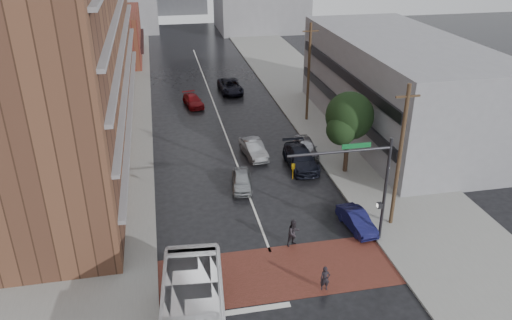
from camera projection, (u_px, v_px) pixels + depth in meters
ground at (280, 278)px, 29.15m from camera, size 160.00×160.00×0.00m
crosswalk at (278, 272)px, 29.59m from camera, size 14.00×5.00×0.02m
sidewalk_west at (106, 131)px, 49.12m from camera, size 9.00×90.00×0.15m
sidewalk_east at (328, 115)px, 53.23m from camera, size 9.00×90.00×0.15m
storefront_west at (112, 36)px, 73.12m from camera, size 8.00×16.00×7.00m
building_east at (398, 86)px, 47.79m from camera, size 11.00×26.00×9.00m
street_tree at (349, 119)px, 39.23m from camera, size 4.20×4.10×6.90m
signal_mast at (365, 177)px, 30.35m from camera, size 6.50×0.30×7.20m
utility_pole_near at (400, 157)px, 32.02m from camera, size 1.60×0.26×10.00m
utility_pole_far at (309, 72)px, 49.66m from camera, size 1.60×0.26×10.00m
pedestrian_a at (325, 279)px, 27.89m from camera, size 0.60×0.43×1.53m
pedestrian_b at (294, 233)px, 31.69m from camera, size 1.10×0.99×1.84m
car_travel_a at (242, 181)px, 38.60m from camera, size 2.04×3.99×1.30m
car_travel_b at (254, 149)px, 43.73m from camera, size 2.02×4.53×1.45m
car_travel_c at (193, 101)px, 55.69m from camera, size 2.40×4.41×1.21m
suv_travel at (230, 86)px, 60.05m from camera, size 2.69×5.50×1.50m
car_parked_near at (357, 220)px, 33.54m from camera, size 1.77×3.95×1.26m
car_parked_mid at (301, 158)px, 41.93m from camera, size 2.23×5.43×1.57m
car_parked_far at (306, 147)px, 44.08m from camera, size 2.01×4.40×1.46m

